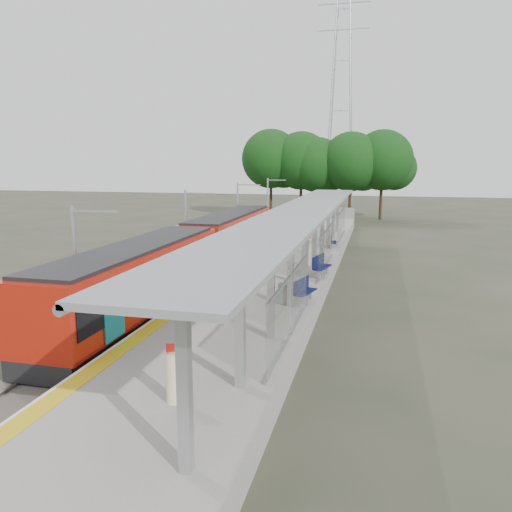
% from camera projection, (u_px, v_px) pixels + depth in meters
% --- Properties ---
extents(ground, '(200.00, 200.00, 0.00)m').
position_uv_depth(ground, '(143.00, 448.00, 12.56)').
color(ground, '#474438').
rests_on(ground, ground).
extents(trackbed, '(3.00, 70.00, 0.24)m').
position_uv_depth(trackbed, '(219.00, 270.00, 32.68)').
color(trackbed, '#59544C').
rests_on(trackbed, ground).
extents(platform, '(6.00, 50.00, 1.00)m').
position_uv_depth(platform, '(286.00, 268.00, 31.56)').
color(platform, gray).
rests_on(platform, ground).
extents(tactile_strip, '(0.60, 50.00, 0.02)m').
position_uv_depth(tactile_strip, '(247.00, 258.00, 32.06)').
color(tactile_strip, gold).
rests_on(tactile_strip, platform).
extents(end_fence, '(6.00, 0.10, 1.20)m').
position_uv_depth(end_fence, '(327.00, 213.00, 55.16)').
color(end_fence, '#9EA0A5').
rests_on(end_fence, platform).
extents(train, '(2.74, 27.60, 3.62)m').
position_uv_depth(train, '(195.00, 253.00, 28.21)').
color(train, black).
rests_on(train, ground).
extents(canopy, '(3.27, 38.00, 3.66)m').
position_uv_depth(canopy, '(304.00, 217.00, 26.86)').
color(canopy, '#9EA0A5').
rests_on(canopy, platform).
extents(pylon, '(8.00, 4.00, 38.00)m').
position_uv_depth(pylon, '(342.00, 86.00, 78.95)').
color(pylon, '#9EA0A5').
rests_on(pylon, ground).
extents(tree_cluster, '(21.64, 8.79, 11.36)m').
position_uv_depth(tree_cluster, '(323.00, 161.00, 62.82)').
color(tree_cluster, '#382316').
rests_on(tree_cluster, ground).
extents(catenary_masts, '(2.08, 48.16, 5.40)m').
position_uv_depth(catenary_masts, '(187.00, 229.00, 31.61)').
color(catenary_masts, '#9EA0A5').
rests_on(catenary_masts, ground).
extents(bench_near, '(0.88, 1.62, 1.06)m').
position_uv_depth(bench_near, '(304.00, 290.00, 21.97)').
color(bench_near, '#0F154D').
rests_on(bench_near, platform).
extents(bench_mid, '(0.90, 1.79, 1.17)m').
position_uv_depth(bench_mid, '(320.00, 265.00, 26.94)').
color(bench_mid, '#0F154D').
rests_on(bench_mid, platform).
extents(bench_far, '(0.49, 1.35, 0.90)m').
position_uv_depth(bench_far, '(332.00, 241.00, 36.11)').
color(bench_far, '#0F154D').
rests_on(bench_far, platform).
extents(info_pillar_near, '(0.36, 0.36, 1.61)m').
position_uv_depth(info_pillar_near, '(173.00, 377.00, 12.73)').
color(info_pillar_near, beige).
rests_on(info_pillar_near, platform).
extents(info_pillar_far, '(0.43, 0.43, 1.90)m').
position_uv_depth(info_pillar_far, '(307.00, 252.00, 29.74)').
color(info_pillar_far, beige).
rests_on(info_pillar_far, platform).
extents(litter_bin, '(0.52, 0.52, 0.91)m').
position_uv_depth(litter_bin, '(283.00, 294.00, 21.78)').
color(litter_bin, '#9EA0A5').
rests_on(litter_bin, platform).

